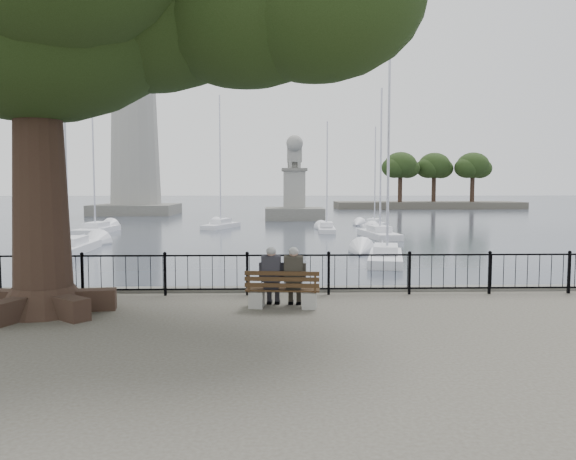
{
  "coord_description": "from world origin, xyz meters",
  "views": [
    {
      "loc": [
        -0.38,
        -11.12,
        2.67
      ],
      "look_at": [
        0.0,
        2.5,
        1.6
      ],
      "focal_mm": 35.0,
      "sensor_mm": 36.0,
      "label": 1
    }
  ],
  "objects_px": {
    "person_left": "(272,279)",
    "lion_monument": "(294,198)",
    "bench": "(283,295)",
    "person_right": "(294,279)",
    "lighthouse": "(134,112)"
  },
  "relations": [
    {
      "from": "person_right",
      "to": "lighthouse",
      "type": "height_order",
      "value": "lighthouse"
    },
    {
      "from": "lighthouse",
      "to": "person_left",
      "type": "bearing_deg",
      "value": -73.87
    },
    {
      "from": "bench",
      "to": "person_left",
      "type": "distance_m",
      "value": 0.42
    },
    {
      "from": "lion_monument",
      "to": "person_left",
      "type": "bearing_deg",
      "value": -92.81
    },
    {
      "from": "person_left",
      "to": "person_right",
      "type": "distance_m",
      "value": 0.49
    },
    {
      "from": "bench",
      "to": "person_left",
      "type": "bearing_deg",
      "value": 153.2
    },
    {
      "from": "bench",
      "to": "lion_monument",
      "type": "bearing_deg",
      "value": 87.47
    },
    {
      "from": "lion_monument",
      "to": "bench",
      "type": "bearing_deg",
      "value": -92.53
    },
    {
      "from": "person_left",
      "to": "bench",
      "type": "bearing_deg",
      "value": -26.8
    },
    {
      "from": "person_left",
      "to": "person_right",
      "type": "height_order",
      "value": "same"
    },
    {
      "from": "person_right",
      "to": "lion_monument",
      "type": "relative_size",
      "value": 0.15
    },
    {
      "from": "bench",
      "to": "person_right",
      "type": "height_order",
      "value": "person_right"
    },
    {
      "from": "person_right",
      "to": "bench",
      "type": "bearing_deg",
      "value": -164.93
    },
    {
      "from": "person_left",
      "to": "lion_monument",
      "type": "distance_m",
      "value": 48.86
    },
    {
      "from": "person_left",
      "to": "person_right",
      "type": "bearing_deg",
      "value": -6.11
    }
  ]
}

